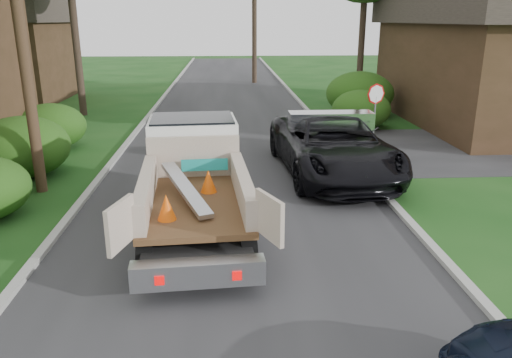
% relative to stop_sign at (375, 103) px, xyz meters
% --- Properties ---
extents(ground, '(120.00, 120.00, 0.00)m').
position_rel_stop_sign_xyz_m(ground, '(-5.20, -9.00, -1.78)').
color(ground, '#133F12').
rests_on(ground, ground).
extents(road, '(8.00, 90.00, 0.02)m').
position_rel_stop_sign_xyz_m(road, '(-5.20, 1.00, -1.77)').
color(road, '#28282B').
rests_on(road, ground).
extents(curb_left, '(0.20, 90.00, 0.12)m').
position_rel_stop_sign_xyz_m(curb_left, '(-9.30, 1.00, -1.72)').
color(curb_left, '#9E9E99').
rests_on(curb_left, ground).
extents(curb_right, '(0.20, 90.00, 0.12)m').
position_rel_stop_sign_xyz_m(curb_right, '(-1.10, 1.00, -1.72)').
color(curb_right, '#9E9E99').
rests_on(curb_right, ground).
extents(stop_sign, '(0.71, 0.32, 2.48)m').
position_rel_stop_sign_xyz_m(stop_sign, '(0.00, 0.00, 0.00)').
color(stop_sign, slate).
rests_on(stop_sign, ground).
extents(hedge_left_b, '(2.86, 2.86, 1.87)m').
position_rel_stop_sign_xyz_m(hedge_left_b, '(-11.70, -2.50, -0.84)').
color(hedge_left_b, '#1B430F').
rests_on(hedge_left_b, ground).
extents(hedge_left_c, '(2.60, 2.60, 1.70)m').
position_rel_stop_sign_xyz_m(hedge_left_c, '(-12.00, 1.00, -0.93)').
color(hedge_left_c, '#1B430F').
rests_on(hedge_left_c, ground).
extents(hedge_right_a, '(2.60, 2.60, 1.70)m').
position_rel_stop_sign_xyz_m(hedge_right_a, '(0.60, 4.00, -0.93)').
color(hedge_right_a, '#1B430F').
rests_on(hedge_right_a, ground).
extents(hedge_right_b, '(3.38, 3.38, 2.21)m').
position_rel_stop_sign_xyz_m(hedge_right_b, '(1.30, 7.00, -0.67)').
color(hedge_right_b, '#1B430F').
rests_on(hedge_right_b, ground).
extents(flatbed_truck, '(2.94, 6.25, 2.31)m').
position_rel_stop_sign_xyz_m(flatbed_truck, '(-6.21, -6.35, -0.52)').
color(flatbed_truck, black).
rests_on(flatbed_truck, ground).
extents(black_pickup, '(3.52, 6.87, 1.86)m').
position_rel_stop_sign_xyz_m(black_pickup, '(-2.13, -2.87, -0.85)').
color(black_pickup, black).
rests_on(black_pickup, ground).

